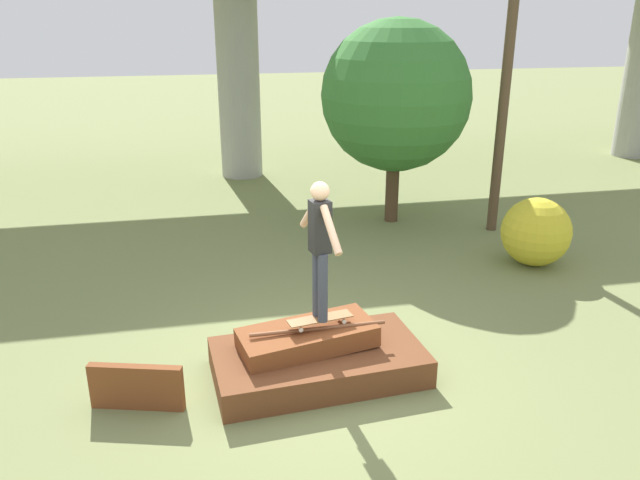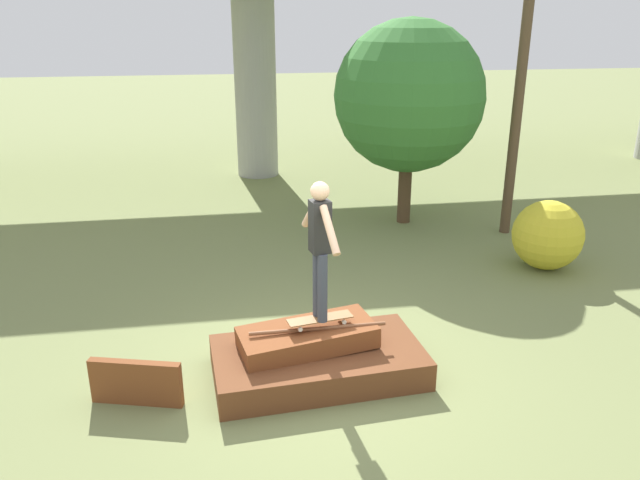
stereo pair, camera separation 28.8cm
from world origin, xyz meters
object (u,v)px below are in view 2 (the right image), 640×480
Objects in this scene: skateboard at (320,319)px; skater at (320,241)px; tree_behind_left at (409,97)px; utility_pole at (525,43)px; bush_yellow_flowering at (548,235)px.

skater is (0.00, 0.00, 1.00)m from skateboard.
skateboard is at bearing 0.00° from skater.
tree_behind_left reaches higher than skater.
skateboard is 6.50m from tree_behind_left.
skateboard is at bearing -134.94° from utility_pole.
tree_behind_left reaches higher than bush_yellow_flowering.
utility_pole reaches higher than bush_yellow_flowering.
tree_behind_left is at bearing 63.89° from skater.
utility_pole reaches higher than tree_behind_left.
utility_pole is 5.89× the size of bush_yellow_flowering.
skater reaches higher than skateboard.
tree_behind_left is at bearing 152.07° from utility_pole.
tree_behind_left is at bearing 63.89° from skateboard.
bush_yellow_flowering is at bearing 31.34° from skater.
skater is 6.28m from tree_behind_left.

